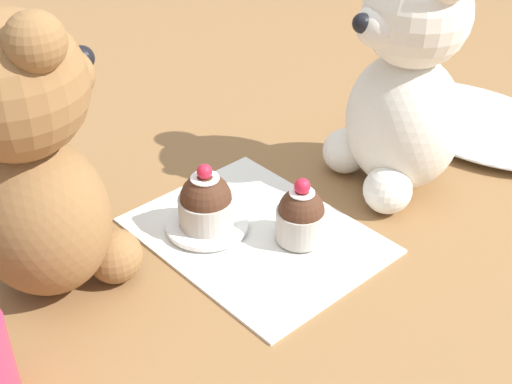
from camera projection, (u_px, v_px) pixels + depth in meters
name	position (u px, v px, depth m)	size (l,w,h in m)	color
ground_plane	(256.00, 236.00, 0.74)	(4.00, 4.00, 0.00)	olive
knitted_placemat	(256.00, 234.00, 0.74)	(0.25, 0.19, 0.01)	silver
tulle_cloth	(475.00, 122.00, 0.92)	(0.29, 0.19, 0.03)	white
teddy_bear_cream	(404.00, 86.00, 0.76)	(0.17, 0.16, 0.27)	silver
teddy_bear_tan	(32.00, 161.00, 0.61)	(0.15, 0.15, 0.28)	olive
cupcake_near_cream_bear	(301.00, 216.00, 0.72)	(0.05, 0.05, 0.07)	#B2ADA3
saucer_plate	(207.00, 224.00, 0.75)	(0.09, 0.09, 0.01)	white
cupcake_near_tan_bear	(206.00, 203.00, 0.73)	(0.06, 0.06, 0.07)	#B2ADA3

